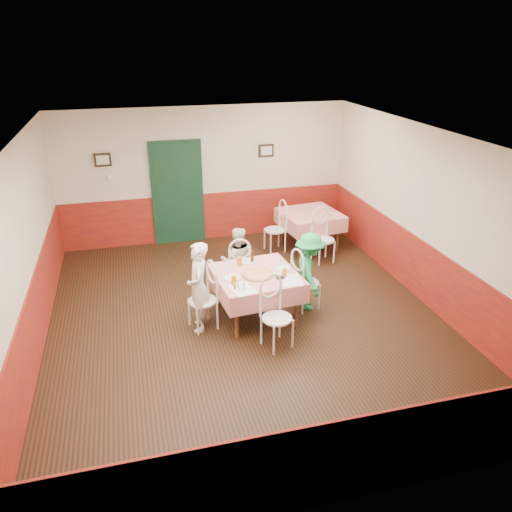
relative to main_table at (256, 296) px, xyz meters
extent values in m
plane|color=black|center=(-0.17, 0.00, -0.38)|extent=(7.00, 7.00, 0.00)
plane|color=white|center=(-0.17, 0.00, 2.42)|extent=(7.00, 7.00, 0.00)
cube|color=beige|center=(-0.17, 3.50, 1.02)|extent=(6.00, 0.10, 2.80)
cube|color=beige|center=(-0.17, -3.50, 1.02)|extent=(6.00, 0.10, 2.80)
cube|color=beige|center=(-3.17, 0.00, 1.02)|extent=(0.10, 7.00, 2.80)
cube|color=beige|center=(2.83, 0.00, 1.02)|extent=(0.10, 7.00, 2.80)
cube|color=maroon|center=(-0.17, 3.49, 0.12)|extent=(6.00, 0.03, 1.00)
cube|color=maroon|center=(-0.17, -3.48, 0.12)|extent=(6.00, 0.03, 1.00)
cube|color=maroon|center=(-3.15, 0.00, 0.12)|extent=(0.03, 7.00, 1.00)
cube|color=maroon|center=(2.82, 0.00, 0.12)|extent=(0.03, 7.00, 1.00)
cube|color=black|center=(-0.77, 3.45, 0.68)|extent=(0.96, 0.06, 2.10)
cube|color=black|center=(-2.17, 3.45, 1.48)|extent=(0.32, 0.03, 0.26)
cube|color=black|center=(1.13, 3.45, 1.48)|extent=(0.32, 0.03, 0.26)
cube|color=white|center=(-2.07, 3.45, 1.12)|extent=(0.10, 0.03, 0.10)
cube|color=red|center=(0.00, 0.00, 0.00)|extent=(1.33, 1.33, 0.77)
cube|color=red|center=(1.79, 2.45, 0.00)|extent=(1.25, 1.25, 0.77)
cylinder|color=#B74723|center=(0.01, -0.07, 0.40)|extent=(0.50, 0.50, 0.03)
cylinder|color=white|center=(-0.39, -0.05, 0.39)|extent=(0.27, 0.27, 0.01)
cylinder|color=white|center=(0.45, 0.05, 0.39)|extent=(0.27, 0.27, 0.01)
cylinder|color=white|center=(-0.01, 0.44, 0.39)|extent=(0.27, 0.27, 0.01)
cylinder|color=#BF7219|center=(-0.40, -0.27, 0.45)|extent=(0.08, 0.08, 0.14)
cylinder|color=#BF7219|center=(0.39, -0.21, 0.45)|extent=(0.08, 0.08, 0.13)
cylinder|color=#BF7219|center=(-0.17, 0.36, 0.46)|extent=(0.08, 0.08, 0.14)
cylinder|color=#381C0A|center=(0.04, 0.40, 0.48)|extent=(0.06, 0.06, 0.20)
cylinder|color=silver|center=(-0.38, -0.46, 0.43)|extent=(0.04, 0.04, 0.09)
cylinder|color=silver|center=(-0.30, -0.47, 0.43)|extent=(0.04, 0.04, 0.09)
cylinder|color=#B23319|center=(-0.42, -0.41, 0.43)|extent=(0.04, 0.04, 0.09)
cube|color=white|center=(-0.31, -0.45, 0.39)|extent=(0.39, 0.46, 0.00)
cube|color=white|center=(0.44, -0.35, 0.39)|extent=(0.34, 0.43, 0.00)
cube|color=black|center=(0.31, -0.25, 0.40)|extent=(0.12, 0.10, 0.02)
imported|color=gray|center=(-0.90, -0.09, 0.32)|extent=(0.39, 0.54, 1.38)
imported|color=gray|center=(-0.09, 0.90, 0.21)|extent=(0.62, 0.52, 1.17)
imported|color=gray|center=(0.90, 0.09, 0.26)|extent=(0.57, 0.88, 1.28)
camera|label=1|loc=(-1.73, -6.57, 3.72)|focal=35.00mm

